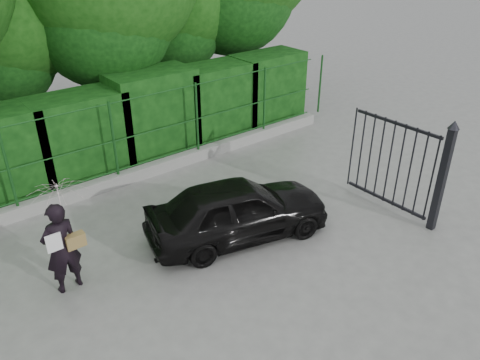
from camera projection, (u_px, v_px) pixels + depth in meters
ground at (217, 292)px, 7.96m from camera, size 80.00×80.00×0.00m
kerb at (103, 185)px, 10.98m from camera, size 14.00×0.25×0.30m
fence at (106, 141)px, 10.60m from camera, size 14.13×0.06×1.80m
hedge at (89, 135)px, 11.36m from camera, size 14.20×1.20×2.30m
gate at (420, 169)px, 9.42m from camera, size 0.22×2.33×2.36m
woman at (62, 222)px, 7.52m from camera, size 0.93×0.94×1.97m
car at (238, 209)px, 9.14m from camera, size 3.86×2.30×1.23m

